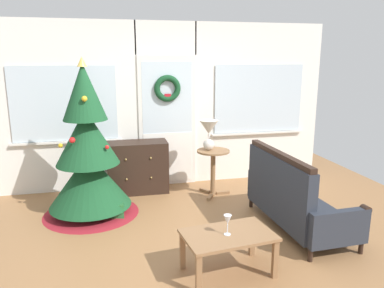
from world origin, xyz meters
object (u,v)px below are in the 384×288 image
wine_glass (228,220)px  coffee_table (228,239)px  gift_box (116,210)px  settee_sofa (292,199)px  table_lamp (209,131)px  christmas_tree (88,159)px  dresser_cabinet (138,167)px  side_table (213,163)px

wine_glass → coffee_table: bearing=48.9°
gift_box → wine_glass: bearing=-57.5°
settee_sofa → coffee_table: (-1.04, -0.74, -0.03)m
settee_sofa → wine_glass: (-1.06, -0.76, 0.17)m
wine_glass → gift_box: (-0.98, 1.54, -0.45)m
settee_sofa → wine_glass: 1.32m
table_lamp → coffee_table: table_lamp is taller
table_lamp → christmas_tree: bearing=-168.9°
christmas_tree → wine_glass: bearing=-53.7°
settee_sofa → table_lamp: table_lamp is taller
dresser_cabinet → settee_sofa: bearing=-45.3°
gift_box → side_table: bearing=19.6°
settee_sofa → gift_box: size_ratio=8.02×
dresser_cabinet → side_table: (1.07, -0.40, 0.10)m
coffee_table → gift_box: coffee_table is taller
coffee_table → settee_sofa: bearing=35.5°
dresser_cabinet → settee_sofa: 2.38m
coffee_table → wine_glass: (-0.02, -0.02, 0.20)m
dresser_cabinet → table_lamp: (1.01, -0.36, 0.58)m
christmas_tree → side_table: (1.75, 0.29, -0.25)m
table_lamp → coffee_table: size_ratio=0.49×
dresser_cabinet → gift_box: size_ratio=4.51×
settee_sofa → wine_glass: settee_sofa is taller
table_lamp → coffee_table: (-0.38, -2.08, -0.63)m
coffee_table → wine_glass: bearing=-131.1°
dresser_cabinet → table_lamp: size_ratio=2.06×
side_table → gift_box: (-1.44, -0.51, -0.39)m
christmas_tree → wine_glass: 2.19m
christmas_tree → coffee_table: size_ratio=2.26×
christmas_tree → settee_sofa: 2.58m
dresser_cabinet → wine_glass: dresser_cabinet is taller
table_lamp → side_table: bearing=-33.7°
side_table → table_lamp: bearing=146.3°
christmas_tree → table_lamp: size_ratio=4.60×
settee_sofa → table_lamp: (-0.66, 1.33, 0.60)m
christmas_tree → gift_box: christmas_tree is taller
settee_sofa → side_table: size_ratio=2.34×
settee_sofa → gift_box: settee_sofa is taller
side_table → coffee_table: bearing=-102.3°
christmas_tree → dresser_cabinet: size_ratio=2.24×
christmas_tree → wine_glass: (1.29, -1.76, -0.19)m
christmas_tree → gift_box: (0.31, -0.22, -0.64)m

